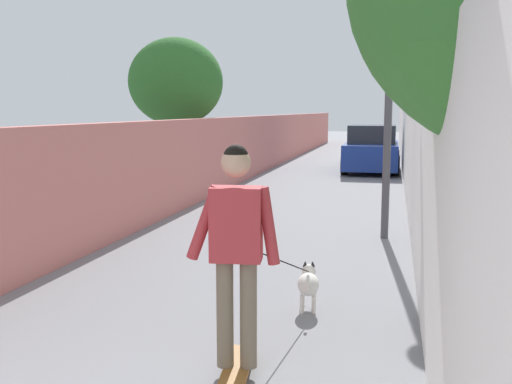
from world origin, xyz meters
TOP-DOWN VIEW (x-y plane):
  - ground_plane at (14.00, 0.00)m, footprint 80.00×80.00m
  - wall_left at (12.00, 2.38)m, footprint 48.00×0.30m
  - fence_right at (12.00, -2.38)m, footprint 48.00×0.30m
  - tree_left_near at (13.00, 3.66)m, footprint 2.46×2.46m
  - lamp_post at (7.92, -1.83)m, footprint 0.36×0.36m
  - skateboard at (2.71, -0.81)m, footprint 0.82×0.30m
  - person_skateboarder at (2.71, -0.81)m, footprint 0.27×0.72m
  - dog at (4.36, -1.12)m, footprint 1.94×0.45m
  - car_near at (18.14, -1.23)m, footprint 3.95×1.80m

SIDE VIEW (x-z plane):
  - ground_plane at x=14.00m, z-range 0.00..0.00m
  - skateboard at x=2.71m, z-range 0.03..0.11m
  - dog at x=4.36m, z-range -0.25..0.80m
  - car_near at x=18.14m, z-range -0.06..1.48m
  - wall_left at x=12.00m, z-range 0.00..1.84m
  - person_skateboarder at x=2.71m, z-range 0.23..1.94m
  - fence_right at x=12.00m, z-range 0.00..2.55m
  - lamp_post at x=7.92m, z-range 0.75..4.58m
  - tree_left_near at x=13.00m, z-range 0.79..4.69m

